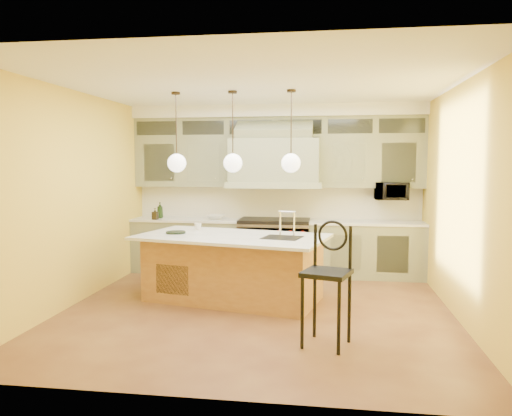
% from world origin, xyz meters
% --- Properties ---
extents(floor, '(5.00, 5.00, 0.00)m').
position_xyz_m(floor, '(0.00, 0.00, 0.00)').
color(floor, '#56311D').
rests_on(floor, ground).
extents(ceiling, '(5.00, 5.00, 0.00)m').
position_xyz_m(ceiling, '(0.00, 0.00, 2.90)').
color(ceiling, white).
rests_on(ceiling, wall_back).
extents(wall_back, '(5.00, 0.00, 5.00)m').
position_xyz_m(wall_back, '(0.00, 2.50, 1.45)').
color(wall_back, yellow).
rests_on(wall_back, ground).
extents(wall_front, '(5.00, 0.00, 5.00)m').
position_xyz_m(wall_front, '(0.00, -2.50, 1.45)').
color(wall_front, yellow).
rests_on(wall_front, ground).
extents(wall_left, '(0.00, 5.00, 5.00)m').
position_xyz_m(wall_left, '(-2.50, 0.00, 1.45)').
color(wall_left, yellow).
rests_on(wall_left, ground).
extents(wall_right, '(0.00, 5.00, 5.00)m').
position_xyz_m(wall_right, '(2.50, 0.00, 1.45)').
color(wall_right, yellow).
rests_on(wall_right, ground).
extents(back_cabinetry, '(5.00, 0.77, 2.90)m').
position_xyz_m(back_cabinetry, '(0.00, 2.23, 1.43)').
color(back_cabinetry, gray).
rests_on(back_cabinetry, floor).
extents(range, '(1.20, 0.74, 0.96)m').
position_xyz_m(range, '(0.00, 2.14, 0.49)').
color(range, silver).
rests_on(range, floor).
extents(kitchen_island, '(2.80, 1.88, 1.35)m').
position_xyz_m(kitchen_island, '(-0.40, 0.45, 0.47)').
color(kitchen_island, brown).
rests_on(kitchen_island, floor).
extents(counter_stool, '(0.58, 0.58, 1.31)m').
position_xyz_m(counter_stool, '(0.91, -1.11, 0.76)').
color(counter_stool, black).
rests_on(counter_stool, floor).
extents(microwave, '(0.54, 0.37, 0.30)m').
position_xyz_m(microwave, '(1.95, 2.25, 1.45)').
color(microwave, black).
rests_on(microwave, back_cabinetry).
extents(oil_bottle_a, '(0.12, 0.12, 0.29)m').
position_xyz_m(oil_bottle_a, '(-2.05, 2.15, 1.08)').
color(oil_bottle_a, black).
rests_on(oil_bottle_a, back_cabinetry).
extents(oil_bottle_b, '(0.10, 0.10, 0.20)m').
position_xyz_m(oil_bottle_b, '(-2.06, 1.92, 1.04)').
color(oil_bottle_b, black).
rests_on(oil_bottle_b, back_cabinetry).
extents(fruit_bowl, '(0.33, 0.33, 0.08)m').
position_xyz_m(fruit_bowl, '(-1.04, 2.15, 0.98)').
color(fruit_bowl, silver).
rests_on(fruit_bowl, back_cabinetry).
extents(cup, '(0.12, 0.12, 0.10)m').
position_xyz_m(cup, '(-1.02, 0.88, 0.97)').
color(cup, silver).
rests_on(cup, kitchen_island).
extents(pendant_left, '(0.26, 0.26, 1.11)m').
position_xyz_m(pendant_left, '(-1.20, 0.45, 1.95)').
color(pendant_left, '#2D2319').
rests_on(pendant_left, ceiling).
extents(pendant_center, '(0.26, 0.26, 1.11)m').
position_xyz_m(pendant_center, '(-0.40, 0.45, 1.95)').
color(pendant_center, '#2D2319').
rests_on(pendant_center, ceiling).
extents(pendant_right, '(0.26, 0.26, 1.11)m').
position_xyz_m(pendant_right, '(0.40, 0.45, 1.95)').
color(pendant_right, '#2D2319').
rests_on(pendant_right, ceiling).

